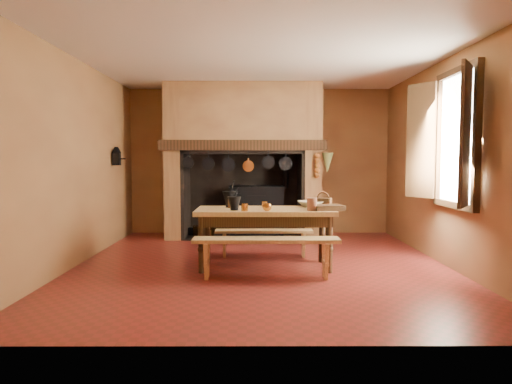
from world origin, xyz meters
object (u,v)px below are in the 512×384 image
coffee_grinder (234,202)px  work_table (265,218)px  iron_range (257,210)px  mixing_bowl (311,204)px  bench_front (266,248)px  wicker_basket (323,202)px

coffee_grinder → work_table: bearing=-6.5°
iron_range → work_table: (0.09, -2.60, 0.18)m
work_table → coffee_grinder: bearing=162.8°
mixing_bowl → iron_range: bearing=107.1°
mixing_bowl → work_table: bearing=-158.8°
iron_range → bench_front: 3.20m
work_table → bench_front: bearing=-90.0°
bench_front → coffee_grinder: coffee_grinder is taller
wicker_basket → coffee_grinder: bearing=-153.7°
work_table → mixing_bowl: mixing_bowl is taller
iron_range → bench_front: size_ratio=0.91×
iron_range → bench_front: bearing=-88.4°
bench_front → coffee_grinder: (-0.42, 0.73, 0.49)m
bench_front → mixing_bowl: bearing=53.0°
bench_front → wicker_basket: bearing=46.0°
bench_front → coffee_grinder: size_ratio=9.00×
iron_range → mixing_bowl: bearing=-72.9°
iron_range → mixing_bowl: (0.72, -2.36, 0.34)m
coffee_grinder → wicker_basket: (1.23, 0.11, -0.01)m
coffee_grinder → mixing_bowl: (1.06, 0.11, -0.03)m
work_table → wicker_basket: 0.86m
bench_front → wicker_basket: wicker_basket is taller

